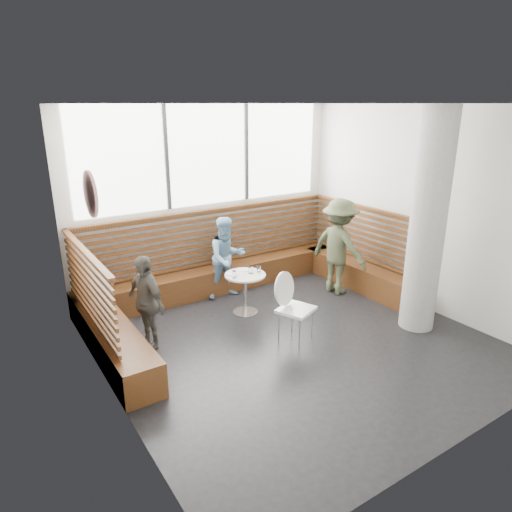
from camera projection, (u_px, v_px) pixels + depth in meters
room at (298, 233)px, 5.94m from camera, size 5.00×5.00×3.20m
booth at (231, 277)px, 7.73m from camera, size 5.00×2.50×1.44m
concrete_column at (428, 223)px, 6.42m from camera, size 0.50×0.50×3.20m
wall_art at (90, 194)px, 4.76m from camera, size 0.03×0.50×0.50m
cafe_table at (245, 285)px, 7.19m from camera, size 0.65×0.65×0.66m
cafe_chair at (293, 301)px, 6.34m from camera, size 0.48×0.47×1.00m
adult_man at (339, 247)px, 7.91m from camera, size 0.79×1.18×1.69m
child_back at (227, 258)px, 7.76m from camera, size 0.72×0.58×1.41m
child_left at (146, 302)px, 6.13m from camera, size 0.49×0.83×1.33m
plate_near at (232, 274)px, 7.14m from camera, size 0.20×0.20×0.01m
plate_far at (244, 270)px, 7.31m from camera, size 0.18×0.18×0.01m
glass_left at (234, 274)px, 6.97m from camera, size 0.07×0.07×0.11m
glass_mid at (251, 270)px, 7.16m from camera, size 0.07×0.07×0.12m
glass_right at (259, 269)px, 7.22m from camera, size 0.07×0.07×0.10m
menu_card at (253, 278)px, 6.96m from camera, size 0.20×0.14×0.00m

